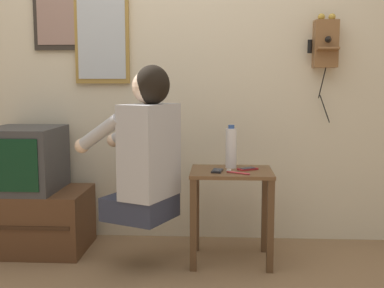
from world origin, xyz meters
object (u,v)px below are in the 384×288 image
object	(u,v)px
wall_mirror	(102,37)
cell_phone_held	(217,171)
television	(25,159)
person	(145,149)
toothbrush	(236,172)
wall_phone_antique	(325,43)
cell_phone_spare	(248,169)
framed_picture	(61,12)
water_bottle	(231,148)

from	to	relation	value
wall_mirror	cell_phone_held	xyz separation A→B (m)	(0.82, -0.50, -0.86)
television	cell_phone_held	bearing A→B (deg)	-8.53
person	toothbrush	size ratio (longest dim) A/B	6.61
toothbrush	wall_phone_antique	bearing A→B (deg)	-19.83
wall_mirror	cell_phone_spare	size ratio (longest dim) A/B	4.76
television	cell_phone_held	xyz separation A→B (m)	(1.28, -0.19, -0.03)
framed_picture	person	bearing A→B (deg)	-41.75
wall_phone_antique	framed_picture	size ratio (longest dim) A/B	1.38
wall_phone_antique	toothbrush	world-z (taller)	wall_phone_antique
wall_phone_antique	water_bottle	distance (m)	0.98
television	framed_picture	world-z (taller)	framed_picture
cell_phone_held	television	bearing A→B (deg)	179.57
water_bottle	framed_picture	bearing A→B (deg)	163.34
television	water_bottle	distance (m)	1.37
person	wall_mirror	bearing A→B (deg)	57.45
wall_phone_antique	cell_phone_spare	size ratio (longest dim) A/B	5.37
framed_picture	wall_phone_antique	bearing A→B (deg)	-1.40
person	television	world-z (taller)	person
person	cell_phone_spare	xyz separation A→B (m)	(0.61, 0.18, -0.15)
person	cell_phone_held	xyz separation A→B (m)	(0.42, 0.11, -0.15)
framed_picture	cell_phone_spare	distance (m)	1.71
framed_picture	water_bottle	bearing A→B (deg)	-16.66
cell_phone_held	water_bottle	world-z (taller)	water_bottle
person	wall_phone_antique	bearing A→B (deg)	-39.38
cell_phone_held	toothbrush	distance (m)	0.13
framed_picture	toothbrush	bearing A→B (deg)	-24.40
person	wall_mirror	size ratio (longest dim) A/B	1.41
framed_picture	cell_phone_spare	world-z (taller)	framed_picture
wall_phone_antique	framed_picture	world-z (taller)	framed_picture
cell_phone_held	water_bottle	xyz separation A→B (m)	(0.09, 0.14, 0.12)
cell_phone_held	framed_picture	bearing A→B (deg)	163.79
wall_phone_antique	cell_phone_held	size ratio (longest dim) A/B	5.60
wall_mirror	cell_phone_held	world-z (taller)	wall_mirror
wall_mirror	cell_phone_held	size ratio (longest dim) A/B	4.96
person	water_bottle	bearing A→B (deg)	-39.35
wall_phone_antique	toothbrush	size ratio (longest dim) A/B	5.28
wall_phone_antique	cell_phone_spare	bearing A→B (deg)	-144.34
person	television	distance (m)	0.91
cell_phone_held	cell_phone_spare	size ratio (longest dim) A/B	0.96
framed_picture	cell_phone_spare	size ratio (longest dim) A/B	3.90
person	wall_phone_antique	size ratio (longest dim) A/B	1.25
television	wall_mirror	distance (m)	0.99
wall_phone_antique	cell_phone_spare	world-z (taller)	wall_phone_antique
toothbrush	cell_phone_held	bearing A→B (deg)	94.96
cell_phone_held	cell_phone_spare	xyz separation A→B (m)	(0.19, 0.07, 0.00)
wall_phone_antique	water_bottle	xyz separation A→B (m)	(-0.64, -0.31, -0.68)
wall_mirror	wall_phone_antique	bearing A→B (deg)	-1.54
person	water_bottle	size ratio (longest dim) A/B	3.34
television	toothbrush	xyz separation A→B (m)	(1.40, -0.25, -0.03)
television	cell_phone_spare	bearing A→B (deg)	-4.69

